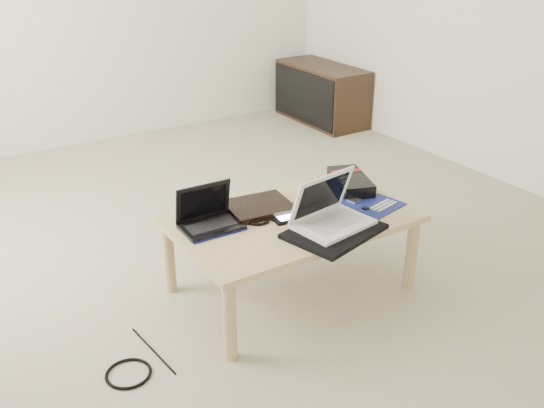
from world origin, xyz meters
TOP-DOWN VIEW (x-y plane):
  - ground at (0.00, 0.00)m, footprint 4.00×4.00m
  - coffee_table at (-0.01, -0.70)m, footprint 1.10×0.70m
  - media_cabinet at (1.77, 1.45)m, footprint 0.41×0.90m
  - book at (-0.11, -0.56)m, footprint 0.32×0.28m
  - netbook at (-0.38, -0.59)m, footprint 0.27×0.20m
  - tablet at (0.00, -0.68)m, footprint 0.24×0.20m
  - remote at (0.20, -0.68)m, footprint 0.12×0.20m
  - neoprene_sleeve at (0.05, -0.94)m, footprint 0.47×0.39m
  - white_laptop at (0.06, -0.89)m, footprint 0.36×0.28m
  - motherboard at (0.37, -0.77)m, footprint 0.32×0.37m
  - gpu_box at (0.42, -0.59)m, footprint 0.25×0.35m
  - cable_coil at (-0.17, -0.66)m, footprint 0.12×0.12m
  - floor_cable_coil at (-0.91, -0.87)m, footprint 0.24×0.24m
  - floor_cable_trail at (-0.77, -0.78)m, footprint 0.05×0.37m

SIDE VIEW (x-z plane):
  - ground at x=0.00m, z-range 0.00..0.00m
  - floor_cable_trail at x=-0.77m, z-range 0.00..0.01m
  - floor_cable_coil at x=-0.91m, z-range 0.00..0.01m
  - media_cabinet at x=1.77m, z-range 0.00..0.50m
  - coffee_table at x=-0.01m, z-range 0.15..0.55m
  - motherboard at x=0.37m, z-range 0.40..0.41m
  - tablet at x=0.00m, z-range 0.40..0.41m
  - cable_coil at x=-0.17m, z-range 0.40..0.41m
  - remote at x=0.20m, z-range 0.40..0.42m
  - neoprene_sleeve at x=0.05m, z-range 0.40..0.42m
  - book at x=-0.11m, z-range 0.40..0.43m
  - gpu_box at x=0.42m, z-range 0.40..0.47m
  - netbook at x=-0.38m, z-range 0.34..0.54m
  - white_laptop at x=0.06m, z-range 0.35..0.58m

